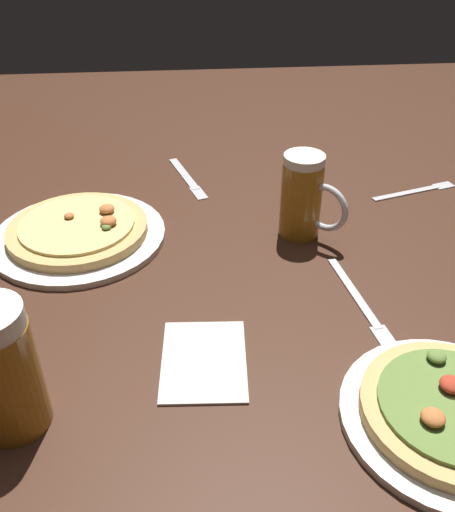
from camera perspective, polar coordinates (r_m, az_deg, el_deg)
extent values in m
cube|color=#3D2114|center=(0.98, 0.00, -1.68)|extent=(2.40, 2.40, 0.03)
cylinder|color=silver|center=(0.77, 22.02, -15.34)|extent=(0.27, 0.27, 0.01)
cylinder|color=tan|center=(0.76, 22.27, -14.60)|extent=(0.23, 0.23, 0.02)
cylinder|color=olive|center=(0.75, 22.47, -14.00)|extent=(0.19, 0.19, 0.01)
ellipsoid|color=#C67038|center=(0.71, 20.56, -15.41)|extent=(0.03, 0.03, 0.01)
ellipsoid|color=olive|center=(0.79, 20.90, -9.70)|extent=(0.03, 0.03, 0.01)
ellipsoid|color=#B73823|center=(0.76, 22.25, -12.24)|extent=(0.03, 0.03, 0.02)
cylinder|color=silver|center=(1.08, -15.15, 2.01)|extent=(0.32, 0.32, 0.01)
cylinder|color=tan|center=(1.07, -15.27, 2.69)|extent=(0.26, 0.26, 0.02)
cylinder|color=#DBC67A|center=(1.06, -15.37, 3.23)|extent=(0.21, 0.21, 0.01)
ellipsoid|color=#C67038|center=(1.08, -12.42, 4.81)|extent=(0.03, 0.03, 0.01)
ellipsoid|color=olive|center=(1.03, -12.47, 2.97)|extent=(0.02, 0.02, 0.01)
ellipsoid|color=#C67038|center=(1.08, -16.13, 4.04)|extent=(0.02, 0.02, 0.01)
ellipsoid|color=#C67038|center=(1.04, -12.27, 3.58)|extent=(0.03, 0.03, 0.02)
cylinder|color=#9E6619|center=(1.03, 7.64, 5.82)|extent=(0.08, 0.08, 0.14)
cylinder|color=white|center=(1.00, 7.99, 9.89)|extent=(0.07, 0.07, 0.02)
torus|color=silver|center=(1.01, 10.07, 4.96)|extent=(0.08, 0.07, 0.09)
cylinder|color=#9E6619|center=(0.72, -22.12, -11.60)|extent=(0.09, 0.09, 0.16)
cylinder|color=#333338|center=(1.28, 7.42, 8.98)|extent=(0.07, 0.07, 0.03)
cube|color=silver|center=(0.79, -2.47, -10.66)|extent=(0.13, 0.17, 0.01)
cube|color=silver|center=(1.26, 18.10, 6.30)|extent=(0.16, 0.06, 0.01)
cube|color=silver|center=(1.32, 21.54, 6.89)|extent=(0.05, 0.04, 0.00)
cube|color=silver|center=(1.28, -4.56, 8.57)|extent=(0.07, 0.17, 0.01)
cube|color=silver|center=(1.20, -3.03, 6.64)|extent=(0.04, 0.06, 0.00)
cube|color=silver|center=(0.93, 12.94, -3.55)|extent=(0.04, 0.19, 0.01)
cube|color=silver|center=(0.86, 15.89, -7.89)|extent=(0.03, 0.05, 0.00)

